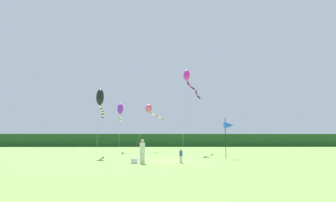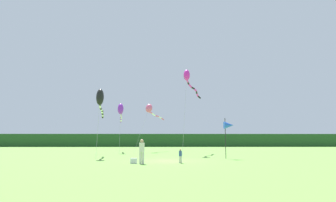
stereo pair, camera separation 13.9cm
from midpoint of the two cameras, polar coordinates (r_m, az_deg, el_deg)
The scene contains 10 objects.
ground_plane at distance 24.00m, azimuth 0.42°, elevation -11.82°, with size 120.00×120.00×0.00m, color #6B9E42.
distant_treeline at distance 68.93m, azimuth -0.50°, elevation -7.81°, with size 108.00×3.58×2.98m, color #234C23.
person_adult at distance 21.20m, azimuth -5.04°, elevation -9.68°, with size 0.39×0.39×1.77m.
person_child at distance 21.86m, azimuth 2.66°, elevation -10.69°, with size 0.23×0.23×1.05m.
cooler_box at distance 21.66m, azimuth -6.63°, elevation -11.73°, with size 0.48×0.36×0.38m, color silver.
banner_flag_pole at distance 27.36m, azimuth 12.11°, elevation -4.80°, with size 0.90×0.70×3.73m.
kite_rainbow at distance 41.33m, azimuth -3.49°, elevation -1.66°, with size 3.97×7.06×6.91m.
kite_magenta at distance 34.63m, azimuth 4.17°, elevation 4.47°, with size 3.12×7.64×9.97m.
kite_purple at distance 39.11m, azimuth -9.28°, elevation -1.85°, with size 1.14×6.94×6.60m.
kite_black at distance 28.81m, azimuth -13.16°, elevation 0.33°, with size 1.16×6.17×6.69m.
Camera 2 is at (-0.51, -23.93, 1.78)m, focal length 30.70 mm.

